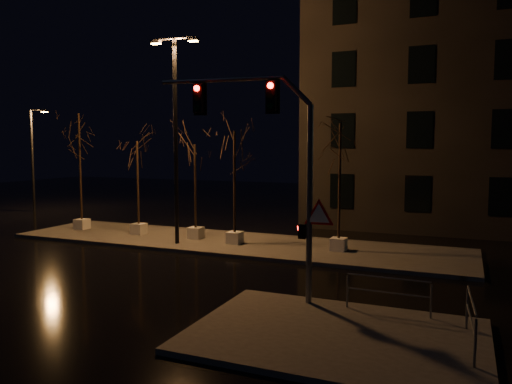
% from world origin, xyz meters
% --- Properties ---
extents(ground, '(90.00, 90.00, 0.00)m').
position_xyz_m(ground, '(0.00, 0.00, 0.00)').
color(ground, black).
rests_on(ground, ground).
extents(median, '(22.00, 5.00, 0.15)m').
position_xyz_m(median, '(0.00, 6.00, 0.07)').
color(median, '#413F3A').
rests_on(median, ground).
extents(sidewalk_corner, '(7.00, 5.00, 0.15)m').
position_xyz_m(sidewalk_corner, '(7.50, -3.50, 0.07)').
color(sidewalk_corner, '#413F3A').
rests_on(sidewalk_corner, ground).
extents(tree_0, '(1.80, 1.80, 6.43)m').
position_xyz_m(tree_0, '(-8.97, 6.07, 5.03)').
color(tree_0, beige).
rests_on(tree_0, median).
extents(tree_1, '(1.80, 1.80, 4.90)m').
position_xyz_m(tree_1, '(-5.15, 5.96, 3.87)').
color(tree_1, beige).
rests_on(tree_1, median).
extents(tree_2, '(1.80, 1.80, 4.73)m').
position_xyz_m(tree_2, '(-1.85, 6.05, 3.74)').
color(tree_2, beige).
rests_on(tree_2, median).
extents(tree_3, '(1.80, 1.80, 5.36)m').
position_xyz_m(tree_3, '(0.47, 5.62, 4.21)').
color(tree_3, beige).
rests_on(tree_3, median).
extents(tree_4, '(1.80, 1.80, 5.63)m').
position_xyz_m(tree_4, '(5.29, 5.97, 4.42)').
color(tree_4, beige).
rests_on(tree_4, median).
extents(traffic_signal_mast, '(5.33, 0.59, 6.53)m').
position_xyz_m(traffic_signal_mast, '(5.15, -1.61, 4.44)').
color(traffic_signal_mast, slate).
rests_on(traffic_signal_mast, sidewalk_corner).
extents(streetlight_main, '(2.35, 0.46, 9.39)m').
position_xyz_m(streetlight_main, '(-2.04, 4.65, 5.57)').
color(streetlight_main, black).
rests_on(streetlight_main, median).
extents(streetlight_far, '(1.42, 0.48, 7.27)m').
position_xyz_m(streetlight_far, '(-18.16, 11.53, 4.00)').
color(streetlight_far, black).
rests_on(streetlight_far, ground).
extents(guard_rail_a, '(2.28, 0.11, 0.98)m').
position_xyz_m(guard_rail_a, '(8.44, -1.50, 0.79)').
color(guard_rail_a, slate).
rests_on(guard_rail_a, sidewalk_corner).
extents(guard_rail_b, '(0.21, 2.33, 1.11)m').
position_xyz_m(guard_rail_b, '(10.50, -3.14, 0.86)').
color(guard_rail_b, slate).
rests_on(guard_rail_b, sidewalk_corner).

